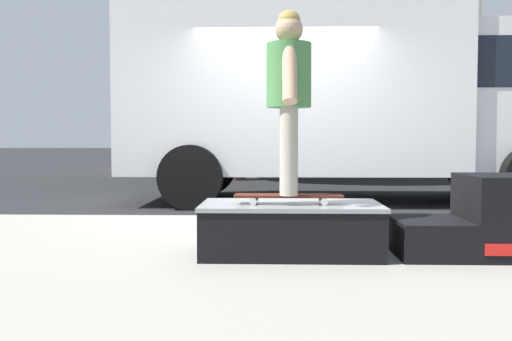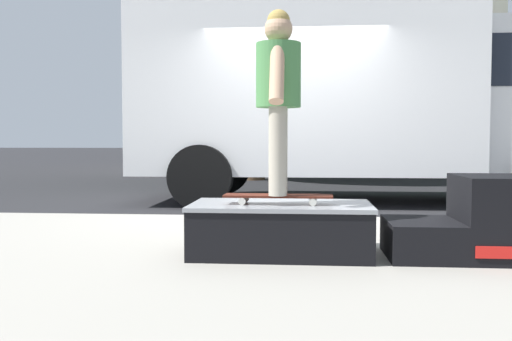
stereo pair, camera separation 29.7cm
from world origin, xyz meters
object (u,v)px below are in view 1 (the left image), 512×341
object	(u,v)px
skate_box	(291,227)
skater_kid	(289,87)
skateboard	(288,196)
box_truck	(352,93)
kicker_ramp	(477,222)

from	to	relation	value
skate_box	skater_kid	world-z (taller)	skater_kid
skateboard	box_truck	bearing A→B (deg)	77.27
skater_kid	skateboard	bearing A→B (deg)	0.00
skate_box	skateboard	xyz separation A→B (m)	(-0.02, -0.05, 0.23)
kicker_ramp	skater_kid	xyz separation A→B (m)	(-1.37, -0.05, 0.98)
kicker_ramp	skateboard	size ratio (longest dim) A/B	1.28
skateboard	kicker_ramp	bearing A→B (deg)	2.07
skate_box	skater_kid	bearing A→B (deg)	-110.42
skater_kid	skate_box	bearing A→B (deg)	69.58
skate_box	box_truck	world-z (taller)	box_truck
box_truck	skateboard	bearing A→B (deg)	-102.73
skate_box	skater_kid	size ratio (longest dim) A/B	0.99
skater_kid	kicker_ramp	bearing A→B (deg)	2.07
kicker_ramp	skater_kid	bearing A→B (deg)	-177.93
skate_box	skater_kid	xyz separation A→B (m)	(-0.02, -0.05, 1.02)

